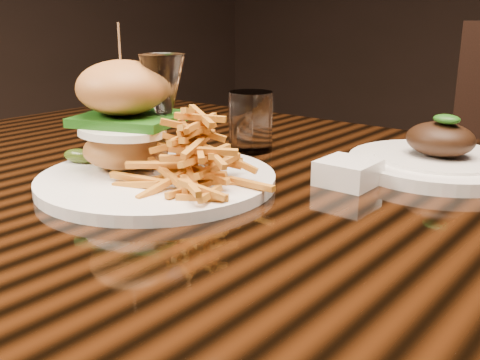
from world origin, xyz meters
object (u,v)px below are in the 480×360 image
Objects in this scene: dining_table at (318,248)px; burger_plate at (154,143)px; wine_glass at (163,89)px; far_dish at (438,159)px.

dining_table is 5.07× the size of burger_plate.
wine_glass reaches higher than dining_table.
burger_plate is 1.23× the size of far_dish.
dining_table is 0.23m from far_dish.
wine_glass is at bearing 106.60° from burger_plate.
dining_table is at bearing 19.49° from wine_glass.
dining_table is 6.24× the size of far_dish.
dining_table is 0.26m from burger_plate.
burger_plate is at bearing -65.77° from wine_glass.
burger_plate reaches higher than wine_glass.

